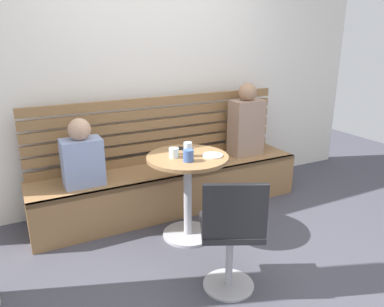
% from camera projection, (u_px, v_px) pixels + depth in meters
% --- Properties ---
extents(ground, '(8.00, 8.00, 0.00)m').
position_uv_depth(ground, '(238.00, 272.00, 2.79)').
color(ground, '#42424C').
extents(back_wall, '(5.20, 0.10, 2.90)m').
position_uv_depth(back_wall, '(152.00, 60.00, 3.72)').
color(back_wall, silver).
rests_on(back_wall, ground).
extents(booth_bench, '(2.70, 0.52, 0.44)m').
position_uv_depth(booth_bench, '(172.00, 188.00, 3.73)').
color(booth_bench, olive).
rests_on(booth_bench, ground).
extents(booth_backrest, '(2.65, 0.04, 0.67)m').
position_uv_depth(booth_backrest, '(161.00, 129.00, 3.76)').
color(booth_backrest, olive).
rests_on(booth_backrest, booth_bench).
extents(cafe_table, '(0.68, 0.68, 0.74)m').
position_uv_depth(cafe_table, '(188.00, 181.00, 3.13)').
color(cafe_table, '#ADADB2').
rests_on(cafe_table, ground).
extents(white_chair, '(0.53, 0.53, 0.85)m').
position_uv_depth(white_chair, '(232.00, 232.00, 2.43)').
color(white_chair, '#ADADB2').
rests_on(white_chair, ground).
extents(person_adult, '(0.34, 0.22, 0.77)m').
position_uv_depth(person_adult, '(246.00, 123.00, 3.97)').
color(person_adult, '#9E7F6B').
rests_on(person_adult, booth_bench).
extents(person_child_left, '(0.34, 0.22, 0.59)m').
position_uv_depth(person_child_left, '(82.00, 156.00, 3.18)').
color(person_child_left, '#8C9EC6').
rests_on(person_child_left, booth_bench).
extents(cup_espresso_small, '(0.06, 0.06, 0.05)m').
position_uv_depth(cup_espresso_small, '(174.00, 151.00, 3.09)').
color(cup_espresso_small, silver).
rests_on(cup_espresso_small, cafe_table).
extents(cup_glass_tall, '(0.07, 0.07, 0.12)m').
position_uv_depth(cup_glass_tall, '(188.00, 149.00, 3.03)').
color(cup_glass_tall, silver).
rests_on(cup_glass_tall, cafe_table).
extents(cup_glass_short, '(0.08, 0.08, 0.08)m').
position_uv_depth(cup_glass_short, '(174.00, 153.00, 3.01)').
color(cup_glass_short, silver).
rests_on(cup_glass_short, cafe_table).
extents(cup_mug_blue, '(0.08, 0.08, 0.09)m').
position_uv_depth(cup_mug_blue, '(188.00, 156.00, 2.92)').
color(cup_mug_blue, '#3D5B9E').
rests_on(cup_mug_blue, cafe_table).
extents(plate_small, '(0.17, 0.17, 0.01)m').
position_uv_depth(plate_small, '(212.00, 155.00, 3.06)').
color(plate_small, white).
rests_on(plate_small, cafe_table).
extents(phone_on_table, '(0.14, 0.15, 0.01)m').
position_uv_depth(phone_on_table, '(184.00, 149.00, 3.23)').
color(phone_on_table, black).
rests_on(phone_on_table, cafe_table).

